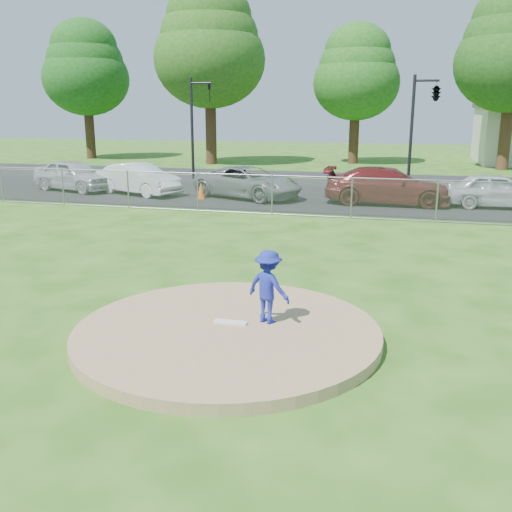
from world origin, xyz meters
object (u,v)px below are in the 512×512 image
Objects in this scene: tree_far_left at (85,67)px; tree_left at (209,45)px; traffic_signal_center at (434,95)px; parked_car_white at (139,179)px; parked_car_silver at (74,175)px; traffic_signal_left at (196,119)px; tree_center at (357,72)px; pitcher at (268,287)px; parked_car_pearl at (497,190)px; parked_car_darkred at (388,186)px; parked_car_gray at (249,182)px; traffic_cone at (201,191)px.

tree_left is at bearing -10.30° from tree_far_left.
parked_car_white is (-13.24, -6.42, -3.88)m from traffic_signal_center.
parked_car_silver is 1.01× the size of parked_car_white.
parked_car_white is at bearing -53.85° from tree_far_left.
traffic_signal_left and traffic_signal_center have the same top height.
tree_center is 13.12m from traffic_signal_center.
pitcher reaches higher than parked_car_pearl.
parked_car_white is 11.45m from parked_car_darkred.
parked_car_darkred is at bearing -68.22° from parked_car_white.
parked_car_darkred is at bearing -69.17° from parked_car_gray.
parked_car_darkred reaches higher than parked_car_white.
parked_car_silver is 8.94m from parked_car_gray.
tree_far_left is 14.58× the size of traffic_cone.
parked_car_darkred is (-1.79, -6.36, -3.83)m from traffic_signal_center.
pitcher is 1.81× the size of traffic_cone.
traffic_signal_center is at bearing -29.70° from parked_car_gray.
parked_car_pearl is at bearing -87.60° from parked_car_darkred.
parked_car_darkred is 1.29× the size of parked_car_pearl.
traffic_cone is (-9.94, -6.99, -4.23)m from traffic_signal_center.
parked_car_silver reaches higher than parked_car_white.
tree_left is 3.04× the size of parked_car_pearl.
parked_car_darkred is at bearing -105.75° from traffic_signal_center.
tree_far_left is 20.35m from parked_car_silver.
tree_far_left is 30.42m from parked_car_darkred.
pitcher is 15.27m from parked_car_darkred.
parked_car_white is (3.65, -0.34, -0.03)m from parked_car_silver.
tree_far_left is 28.31m from traffic_signal_center.
traffic_signal_center is (4.97, -12.00, -1.86)m from tree_center.
traffic_signal_left is 8.25m from parked_car_gray.
parked_car_gray is (5.29, 0.24, -0.02)m from parked_car_white.
parked_car_white is at bearing 170.29° from traffic_cone.
tree_left is 17.24m from parked_car_white.
tree_left is 18.51m from traffic_cone.
pitcher reaches higher than traffic_cone.
traffic_signal_center is at bearing -67.51° from tree_center.
traffic_cone is 0.17× the size of parked_car_silver.
parked_car_white is (1.73, -15.42, -7.51)m from tree_left.
parked_car_white is at bearing 89.41° from parked_car_pearl.
pitcher reaches higher than parked_car_white.
tree_far_left is 25.69m from parked_car_gray.
pitcher is 0.30× the size of parked_car_silver.
pitcher is at bearing 157.54° from parked_car_pearl.
tree_left reaches higher than tree_far_left.
traffic_signal_left is at bearing 66.49° from parked_car_pearl.
tree_left is 9.39× the size of pitcher.
parked_car_gray is (1.99, 0.81, 0.34)m from traffic_cone.
traffic_signal_center is (25.97, -11.00, -2.45)m from tree_far_left.
traffic_signal_left is (13.24, -11.00, -3.70)m from tree_far_left.
parked_car_darkred reaches higher than pitcher.
traffic_signal_left is at bearing -122.90° from tree_center.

